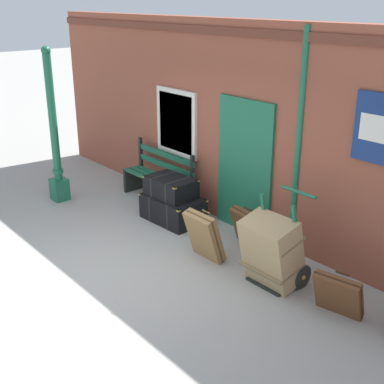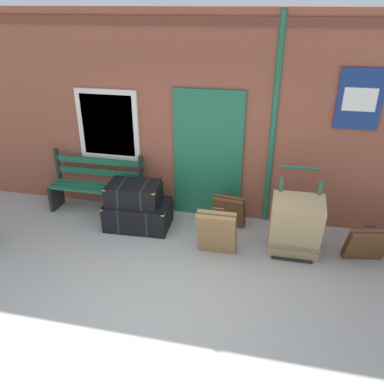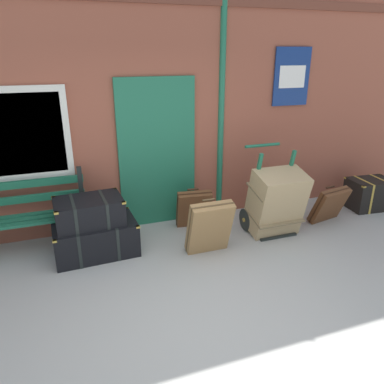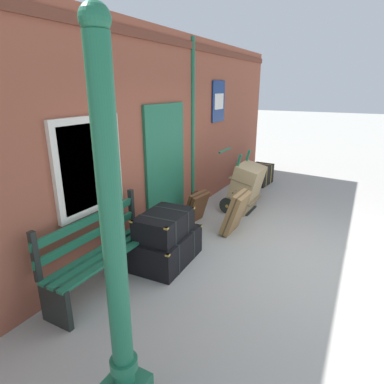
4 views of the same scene
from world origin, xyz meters
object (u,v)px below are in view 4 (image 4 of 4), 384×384
at_px(lamp_post, 119,305).
at_px(platform_bench, 102,253).
at_px(large_brown_trunk, 246,187).
at_px(suitcase_caramel, 257,184).
at_px(suitcase_tan, 196,207).
at_px(steamer_trunk_middle, 164,225).
at_px(corner_trunk, 260,174).
at_px(steamer_trunk_base, 166,248).
at_px(porters_trolley, 237,196).
at_px(suitcase_cream, 235,212).

relative_size(lamp_post, platform_bench, 1.71).
relative_size(large_brown_trunk, suitcase_caramel, 1.60).
height_order(large_brown_trunk, suitcase_caramel, large_brown_trunk).
distance_m(lamp_post, suitcase_tan, 3.79).
height_order(lamp_post, large_brown_trunk, lamp_post).
relative_size(steamer_trunk_middle, large_brown_trunk, 0.88).
bearing_deg(corner_trunk, steamer_trunk_middle, -179.97).
relative_size(platform_bench, suitcase_tan, 2.71).
xyz_separation_m(steamer_trunk_base, suitcase_caramel, (3.37, -0.23, 0.06)).
distance_m(large_brown_trunk, suitcase_caramel, 0.99).
bearing_deg(porters_trolley, large_brown_trunk, -90.00).
distance_m(steamer_trunk_base, suitcase_tan, 1.44).
height_order(steamer_trunk_base, corner_trunk, corner_trunk).
xyz_separation_m(lamp_post, porters_trolley, (4.48, 0.87, -0.76)).
bearing_deg(suitcase_caramel, steamer_trunk_base, 176.04).
relative_size(steamer_trunk_base, corner_trunk, 1.41).
height_order(suitcase_caramel, corner_trunk, suitcase_caramel).
distance_m(steamer_trunk_middle, suitcase_tan, 1.51).
distance_m(platform_bench, steamer_trunk_middle, 0.90).
relative_size(platform_bench, corner_trunk, 2.18).
bearing_deg(lamp_post, platform_bench, 47.88).
relative_size(large_brown_trunk, corner_trunk, 1.30).
height_order(suitcase_tan, corner_trunk, suitcase_tan).
xyz_separation_m(porters_trolley, suitcase_caramel, (0.97, -0.11, 0.00)).
relative_size(large_brown_trunk, suitcase_tan, 1.62).
distance_m(suitcase_cream, suitcase_tan, 0.78).
bearing_deg(steamer_trunk_base, platform_bench, 157.04).
height_order(steamer_trunk_base, suitcase_cream, suitcase_cream).
distance_m(porters_trolley, large_brown_trunk, 0.27).
height_order(suitcase_cream, corner_trunk, suitcase_cream).
bearing_deg(steamer_trunk_base, suitcase_caramel, -3.96).
relative_size(lamp_post, porters_trolley, 2.30).
bearing_deg(porters_trolley, suitcase_caramel, -6.42).
bearing_deg(porters_trolley, steamer_trunk_base, 177.04).
bearing_deg(platform_bench, steamer_trunk_middle, -24.32).
relative_size(lamp_post, steamer_trunk_middle, 3.26).
distance_m(platform_bench, large_brown_trunk, 3.32).
height_order(platform_bench, corner_trunk, platform_bench).
xyz_separation_m(lamp_post, suitcase_cream, (3.42, 0.50, -0.66)).
bearing_deg(platform_bench, large_brown_trunk, -11.49).
bearing_deg(suitcase_tan, platform_bench, 177.80).
xyz_separation_m(platform_bench, suitcase_caramel, (4.22, -0.59, -0.17)).
distance_m(large_brown_trunk, corner_trunk, 1.99).
height_order(steamer_trunk_middle, corner_trunk, steamer_trunk_middle).
xyz_separation_m(steamer_trunk_middle, suitcase_cream, (1.39, -0.50, -0.22)).
distance_m(porters_trolley, suitcase_caramel, 0.98).
bearing_deg(large_brown_trunk, suitcase_cream, -169.31).
bearing_deg(steamer_trunk_base, porters_trolley, -2.96).
distance_m(porters_trolley, corner_trunk, 1.96).
relative_size(large_brown_trunk, suitcase_cream, 1.31).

